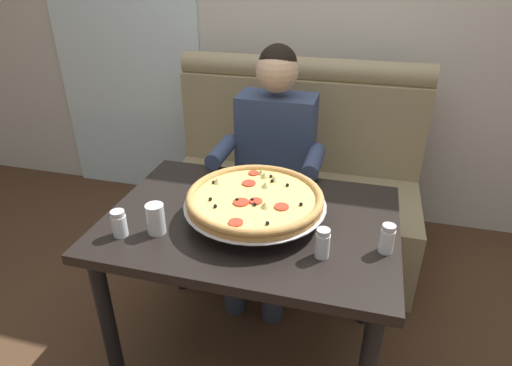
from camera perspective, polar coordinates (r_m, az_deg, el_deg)
name	(u,v)px	position (r m, az deg, el deg)	size (l,w,h in m)	color
ground_plane	(252,350)	(2.17, -0.55, -21.27)	(16.00, 16.00, 0.00)	#4C3321
back_wall_with_window	(314,1)	(2.84, 7.69, 22.79)	(6.00, 0.12, 2.80)	beige
booth_bench	(290,190)	(2.59, 4.53, -0.93)	(1.47, 0.78, 1.13)	#998966
dining_table	(251,238)	(1.74, -0.64, -7.35)	(1.12, 0.80, 0.74)	black
diner_main	(272,160)	(2.22, 2.09, 3.11)	(0.54, 0.64, 1.27)	#2D3342
pizza	(255,199)	(1.63, -0.15, -2.12)	(0.54, 0.54, 0.12)	silver
shaker_parmesan	(119,225)	(1.63, -17.66, -5.34)	(0.05, 0.05, 0.10)	white
shaker_oregano	(322,245)	(1.47, 8.79, -8.13)	(0.05, 0.05, 0.11)	white
shaker_pepper_flakes	(387,241)	(1.54, 16.95, -7.31)	(0.05, 0.05, 0.11)	white
drinking_glass	(156,221)	(1.61, -13.12, -4.88)	(0.07, 0.07, 0.12)	silver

